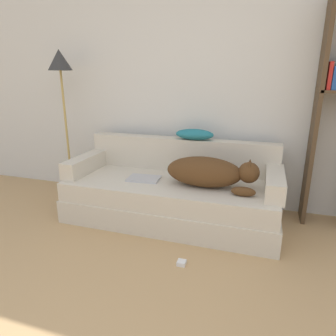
{
  "coord_description": "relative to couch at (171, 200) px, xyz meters",
  "views": [
    {
      "loc": [
        0.61,
        -0.59,
        1.33
      ],
      "look_at": [
        -0.18,
        1.84,
        0.54
      ],
      "focal_mm": 32.0,
      "sensor_mm": 36.0,
      "label": 1
    }
  ],
  "objects": [
    {
      "name": "throw_pillow",
      "position": [
        0.14,
        0.33,
        0.59
      ],
      "size": [
        0.38,
        0.18,
        0.11
      ],
      "color": "teal",
      "rests_on": "couch_backrest"
    },
    {
      "name": "couch_arm_right",
      "position": [
        0.91,
        -0.01,
        0.28
      ],
      "size": [
        0.15,
        0.65,
        0.16
      ],
      "color": "beige",
      "rests_on": "couch"
    },
    {
      "name": "power_adapter",
      "position": [
        0.3,
        -0.69,
        -0.18
      ],
      "size": [
        0.06,
        0.06,
        0.03
      ],
      "color": "white",
      "rests_on": "ground_plane"
    },
    {
      "name": "floor_lamp",
      "position": [
        -1.29,
        0.24,
        1.08
      ],
      "size": [
        0.28,
        0.28,
        1.59
      ],
      "color": "tan",
      "rests_on": "ground_plane"
    },
    {
      "name": "dog",
      "position": [
        0.36,
        -0.06,
        0.34
      ],
      "size": [
        0.8,
        0.31,
        0.27
      ],
      "color": "#513319",
      "rests_on": "couch"
    },
    {
      "name": "couch",
      "position": [
        0.0,
        0.0,
        0.0
      ],
      "size": [
        1.98,
        0.84,
        0.39
      ],
      "color": "beige",
      "rests_on": "ground_plane"
    },
    {
      "name": "couch_arm_left",
      "position": [
        -0.91,
        -0.01,
        0.28
      ],
      "size": [
        0.15,
        0.65,
        0.16
      ],
      "color": "beige",
      "rests_on": "couch"
    },
    {
      "name": "couch_backrest",
      "position": [
        0.0,
        0.35,
        0.37
      ],
      "size": [
        1.94,
        0.15,
        0.33
      ],
      "color": "beige",
      "rests_on": "couch"
    },
    {
      "name": "wall_back",
      "position": [
        0.18,
        0.57,
        1.16
      ],
      "size": [
        7.46,
        0.06,
        2.7
      ],
      "color": "silver",
      "rests_on": "ground_plane"
    },
    {
      "name": "laptop",
      "position": [
        -0.25,
        -0.05,
        0.21
      ],
      "size": [
        0.31,
        0.23,
        0.02
      ],
      "rotation": [
        0.0,
        0.0,
        0.07
      ],
      "color": "#B7B7BC",
      "rests_on": "couch"
    }
  ]
}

